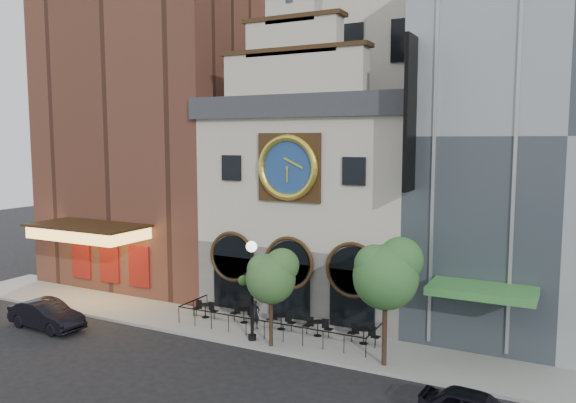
% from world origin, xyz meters
% --- Properties ---
extents(ground, '(120.00, 120.00, 0.00)m').
position_xyz_m(ground, '(0.00, 0.00, 0.00)').
color(ground, black).
rests_on(ground, ground).
extents(sidewalk, '(44.00, 5.00, 0.15)m').
position_xyz_m(sidewalk, '(0.00, 2.50, 0.07)').
color(sidewalk, gray).
rests_on(sidewalk, ground).
extents(clock_building, '(12.60, 8.78, 18.65)m').
position_xyz_m(clock_building, '(0.00, 7.82, 6.69)').
color(clock_building, '#605E5B').
rests_on(clock_building, ground).
extents(theater_building, '(14.00, 15.60, 25.00)m').
position_xyz_m(theater_building, '(-13.00, 9.96, 12.60)').
color(theater_building, brown).
rests_on(theater_building, ground).
extents(retail_building, '(14.00, 14.40, 20.00)m').
position_xyz_m(retail_building, '(12.99, 9.99, 10.14)').
color(retail_building, gray).
rests_on(retail_building, ground).
extents(office_tower, '(20.00, 16.00, 40.00)m').
position_xyz_m(office_tower, '(0.00, 20.00, 20.00)').
color(office_tower, silver).
rests_on(office_tower, ground).
extents(cafe_railing, '(10.60, 2.60, 0.90)m').
position_xyz_m(cafe_railing, '(0.00, 2.50, 0.60)').
color(cafe_railing, black).
rests_on(cafe_railing, sidewalk).
extents(bistro_0, '(1.58, 0.68, 0.90)m').
position_xyz_m(bistro_0, '(-4.57, 2.60, 0.61)').
color(bistro_0, black).
rests_on(bistro_0, sidewalk).
extents(bistro_1, '(1.58, 0.68, 0.90)m').
position_xyz_m(bistro_1, '(-2.19, 2.82, 0.61)').
color(bistro_1, black).
rests_on(bistro_1, sidewalk).
extents(bistro_2, '(1.58, 0.68, 0.90)m').
position_xyz_m(bistro_2, '(0.10, 2.80, 0.61)').
color(bistro_2, black).
rests_on(bistro_2, sidewalk).
extents(bistro_3, '(1.58, 0.68, 0.90)m').
position_xyz_m(bistro_3, '(2.20, 2.77, 0.61)').
color(bistro_3, black).
rests_on(bistro_3, sidewalk).
extents(bistro_4, '(1.58, 0.68, 0.90)m').
position_xyz_m(bistro_4, '(4.63, 2.79, 0.61)').
color(bistro_4, black).
rests_on(bistro_4, sidewalk).
extents(car_left, '(4.61, 1.83, 1.49)m').
position_xyz_m(car_left, '(-11.26, -2.40, 0.75)').
color(car_left, black).
rests_on(car_left, ground).
extents(pedestrian, '(0.57, 0.66, 1.53)m').
position_xyz_m(pedestrian, '(-1.13, 2.23, 0.92)').
color(pedestrian, black).
rests_on(pedestrian, sidewalk).
extents(lamppost, '(1.58, 0.64, 4.96)m').
position_xyz_m(lamppost, '(-0.44, 0.77, 3.22)').
color(lamppost, black).
rests_on(lamppost, sidewalk).
extents(tree_left, '(2.47, 2.38, 4.75)m').
position_xyz_m(tree_left, '(0.82, 0.53, 3.64)').
color(tree_left, '#382619').
rests_on(tree_left, sidewalk).
extents(tree_right, '(2.96, 2.85, 5.69)m').
position_xyz_m(tree_right, '(6.34, 0.82, 4.32)').
color(tree_right, '#382619').
rests_on(tree_right, sidewalk).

